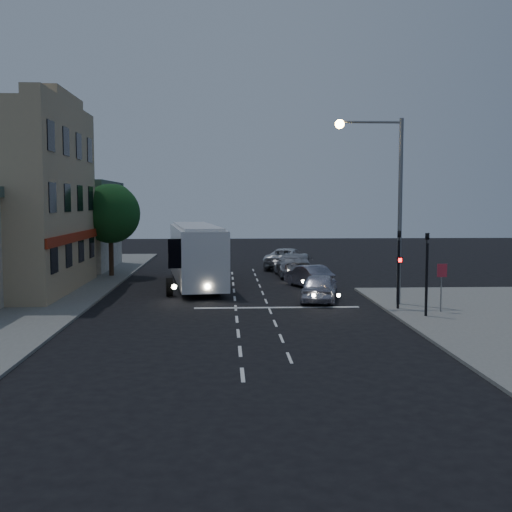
{
  "coord_description": "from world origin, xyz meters",
  "views": [
    {
      "loc": [
        -0.5,
        -28.61,
        5.13
      ],
      "look_at": [
        1.16,
        5.7,
        2.2
      ],
      "focal_mm": 45.0,
      "sensor_mm": 36.0,
      "label": 1
    }
  ],
  "objects": [
    {
      "name": "traffic_signal_side",
      "position": [
        8.3,
        -1.2,
        2.42
      ],
      "size": [
        0.18,
        0.15,
        4.1
      ],
      "color": "black",
      "rests_on": "sidewalk_near"
    },
    {
      "name": "car_sedan_a",
      "position": [
        4.48,
        9.2,
        0.68
      ],
      "size": [
        2.7,
        4.37,
        1.36
      ],
      "primitive_type": "imported",
      "rotation": [
        0.0,
        0.0,
        3.47
      ],
      "color": "gray",
      "rests_on": "ground"
    },
    {
      "name": "ground",
      "position": [
        0.0,
        0.0,
        0.0
      ],
      "size": [
        120.0,
        120.0,
        0.0
      ],
      "primitive_type": "plane",
      "color": "black"
    },
    {
      "name": "street_tree",
      "position": [
        -8.21,
        15.02,
        4.5
      ],
      "size": [
        4.0,
        4.0,
        6.2
      ],
      "color": "black",
      "rests_on": "sidewalk_far"
    },
    {
      "name": "sidewalk_far",
      "position": [
        -13.0,
        8.0,
        0.06
      ],
      "size": [
        12.0,
        50.0,
        0.12
      ],
      "primitive_type": "cube",
      "color": "slate",
      "rests_on": "ground"
    },
    {
      "name": "car_sedan_c",
      "position": [
        4.26,
        20.07,
        0.79
      ],
      "size": [
        4.24,
        6.21,
        1.58
      ],
      "primitive_type": "imported",
      "rotation": [
        0.0,
        0.0,
        2.83
      ],
      "color": "silver",
      "rests_on": "ground"
    },
    {
      "name": "road_markings",
      "position": [
        1.29,
        3.31,
        0.0
      ],
      "size": [
        8.0,
        30.55,
        0.01
      ],
      "color": "silver",
      "rests_on": "ground"
    },
    {
      "name": "streetlight",
      "position": [
        7.34,
        2.2,
        5.73
      ],
      "size": [
        3.32,
        0.44,
        9.0
      ],
      "color": "slate",
      "rests_on": "sidewalk_near"
    },
    {
      "name": "low_building_north",
      "position": [
        -13.5,
        20.0,
        3.39
      ],
      "size": [
        9.4,
        9.4,
        6.5
      ],
      "color": "gray",
      "rests_on": "sidewalk_far"
    },
    {
      "name": "car_suv",
      "position": [
        4.33,
        3.8,
        0.74
      ],
      "size": [
        2.6,
        4.59,
        1.47
      ],
      "primitive_type": "imported",
      "rotation": [
        0.0,
        0.0,
        2.93
      ],
      "color": "#AFB0C1",
      "rests_on": "ground"
    },
    {
      "name": "traffic_signal_main",
      "position": [
        7.6,
        0.78,
        2.42
      ],
      "size": [
        0.25,
        0.35,
        4.1
      ],
      "color": "black",
      "rests_on": "sidewalk_near"
    },
    {
      "name": "regulatory_sign",
      "position": [
        9.3,
        -0.24,
        1.6
      ],
      "size": [
        0.45,
        0.12,
        2.2
      ],
      "color": "slate",
      "rests_on": "sidewalk_near"
    },
    {
      "name": "car_sedan_b",
      "position": [
        4.13,
        14.8,
        0.8
      ],
      "size": [
        2.4,
        5.58,
        1.6
      ],
      "primitive_type": "imported",
      "rotation": [
        0.0,
        0.0,
        3.17
      ],
      "color": "#AAABB0",
      "rests_on": "ground"
    },
    {
      "name": "tour_bus",
      "position": [
        -2.26,
        10.26,
        2.01
      ],
      "size": [
        4.06,
        12.37,
        3.72
      ],
      "rotation": [
        0.0,
        0.0,
        0.13
      ],
      "color": "silver",
      "rests_on": "ground"
    }
  ]
}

